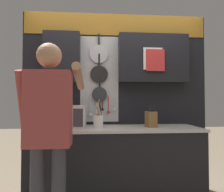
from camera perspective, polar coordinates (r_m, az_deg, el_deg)
name	(u,v)px	position (r m, az deg, el deg)	size (l,w,h in m)	color
base_cabinet_counter	(119,166)	(2.57, 2.03, -19.27)	(1.97, 0.63, 0.93)	black
back_wall_unit	(119,84)	(2.75, 1.91, 3.55)	(2.54, 0.23, 2.46)	black
microwave	(65,117)	(2.46, -13.33, -5.75)	(0.49, 0.35, 0.27)	silver
knife_block	(151,119)	(2.52, 11.06, -6.45)	(0.12, 0.16, 0.28)	brown
utensil_crock	(98,120)	(2.43, -3.92, -6.91)	(0.12, 0.12, 0.34)	white
person	(49,124)	(1.82, -17.57, -7.61)	(0.54, 0.67, 1.75)	#383842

